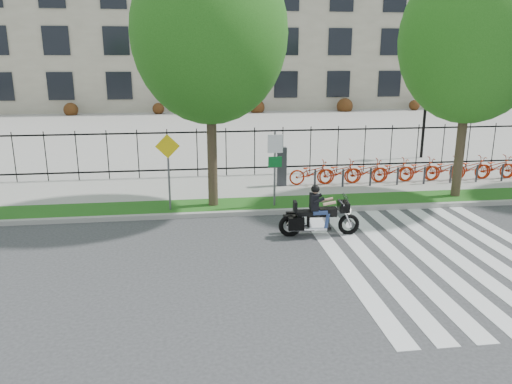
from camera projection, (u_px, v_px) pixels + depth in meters
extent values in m
plane|color=#313133|center=(255.00, 266.00, 12.28)|extent=(120.00, 120.00, 0.00)
cube|color=#9A9891|center=(239.00, 213.00, 16.18)|extent=(60.00, 0.20, 0.15)
cube|color=#1C5715|center=(236.00, 206.00, 17.00)|extent=(60.00, 1.50, 0.15)
cube|color=gray|center=(230.00, 187.00, 19.39)|extent=(60.00, 3.50, 0.15)
cube|color=gray|center=(210.00, 127.00, 36.18)|extent=(80.00, 34.00, 0.10)
cube|color=gray|center=(199.00, 7.00, 52.69)|extent=(60.00, 20.00, 20.00)
cylinder|color=black|center=(424.00, 120.00, 24.52)|extent=(0.14, 0.14, 4.00)
cylinder|color=black|center=(428.00, 80.00, 24.02)|extent=(0.06, 0.70, 0.70)
sphere|color=white|center=(421.00, 78.00, 23.95)|extent=(0.36, 0.36, 0.36)
sphere|color=white|center=(435.00, 78.00, 24.04)|extent=(0.36, 0.36, 0.36)
cylinder|color=#33261C|center=(212.00, 145.00, 16.34)|extent=(0.32, 0.32, 4.07)
ellipsoid|color=#184E12|center=(209.00, 33.00, 15.42)|extent=(4.89, 4.89, 5.63)
cylinder|color=#33261C|center=(461.00, 141.00, 17.48)|extent=(0.32, 0.32, 3.93)
ellipsoid|color=#184E12|center=(472.00, 40.00, 16.59)|extent=(4.82, 4.82, 5.54)
cube|color=#2D2D33|center=(282.00, 167.00, 19.19)|extent=(0.35, 0.25, 1.50)
imported|color=#AF2408|center=(312.00, 173.00, 19.41)|extent=(1.79, 0.63, 0.94)
cylinder|color=#2D2D33|center=(315.00, 179.00, 18.97)|extent=(0.08, 0.08, 0.70)
imported|color=#AF2408|center=(339.00, 172.00, 19.56)|extent=(1.79, 0.63, 0.94)
cylinder|color=#2D2D33|center=(343.00, 178.00, 19.11)|extent=(0.08, 0.08, 0.70)
imported|color=#AF2408|center=(366.00, 171.00, 19.70)|extent=(1.79, 0.63, 0.94)
cylinder|color=#2D2D33|center=(370.00, 177.00, 19.25)|extent=(0.08, 0.08, 0.70)
imported|color=#AF2408|center=(393.00, 170.00, 19.84)|extent=(1.79, 0.63, 0.94)
cylinder|color=#2D2D33|center=(398.00, 176.00, 19.39)|extent=(0.08, 0.08, 0.70)
imported|color=#AF2408|center=(419.00, 169.00, 19.98)|extent=(1.79, 0.63, 0.94)
cylinder|color=#2D2D33|center=(424.00, 175.00, 19.53)|extent=(0.08, 0.08, 0.70)
imported|color=#AF2408|center=(445.00, 169.00, 20.12)|extent=(1.79, 0.63, 0.94)
cylinder|color=#2D2D33|center=(451.00, 174.00, 19.67)|extent=(0.08, 0.08, 0.70)
imported|color=#AF2408|center=(470.00, 168.00, 20.26)|extent=(1.79, 0.63, 0.94)
cylinder|color=#2D2D33|center=(477.00, 173.00, 19.82)|extent=(0.08, 0.08, 0.70)
imported|color=#AF2408|center=(495.00, 167.00, 20.40)|extent=(1.79, 0.63, 0.94)
cylinder|color=#2D2D33|center=(502.00, 173.00, 19.96)|extent=(0.08, 0.08, 0.70)
cylinder|color=#59595B|center=(275.00, 169.00, 16.48)|extent=(0.07, 0.07, 2.50)
cube|color=white|center=(275.00, 144.00, 16.21)|extent=(0.50, 0.03, 0.60)
cube|color=#0C6626|center=(275.00, 162.00, 16.37)|extent=(0.45, 0.03, 0.35)
cylinder|color=#59595B|center=(169.00, 174.00, 16.04)|extent=(0.07, 0.07, 2.40)
cube|color=yellow|center=(167.00, 146.00, 15.77)|extent=(0.78, 0.03, 0.78)
torus|color=black|center=(349.00, 224.00, 14.41)|extent=(0.63, 0.16, 0.62)
torus|color=black|center=(290.00, 226.00, 14.29)|extent=(0.66, 0.18, 0.66)
cube|color=black|center=(343.00, 206.00, 14.25)|extent=(0.30, 0.51, 0.27)
cube|color=#26262B|center=(346.00, 199.00, 14.20)|extent=(0.16, 0.46, 0.27)
cube|color=silver|center=(318.00, 222.00, 14.32)|extent=(0.56, 0.34, 0.36)
cube|color=black|center=(328.00, 212.00, 14.26)|extent=(0.51, 0.34, 0.23)
cube|color=black|center=(307.00, 213.00, 14.22)|extent=(0.65, 0.36, 0.13)
cube|color=black|center=(295.00, 206.00, 14.15)|extent=(0.11, 0.31, 0.31)
cube|color=black|center=(296.00, 224.00, 14.00)|extent=(0.46, 0.17, 0.36)
cube|color=black|center=(293.00, 218.00, 14.52)|extent=(0.46, 0.17, 0.36)
cube|color=black|center=(314.00, 202.00, 14.15)|extent=(0.24, 0.37, 0.47)
sphere|color=tan|center=(315.00, 190.00, 14.06)|extent=(0.21, 0.21, 0.21)
sphere|color=black|center=(315.00, 189.00, 14.05)|extent=(0.24, 0.24, 0.24)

